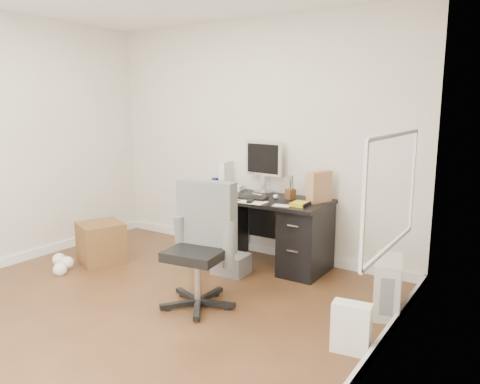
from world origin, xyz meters
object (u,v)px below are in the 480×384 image
at_px(desk, 261,228).
at_px(office_chair, 197,247).
at_px(wicker_basket, 101,243).
at_px(lcd_monitor, 264,167).
at_px(keyboard, 247,198).
at_px(pc_tower, 388,286).

height_order(desk, office_chair, office_chair).
bearing_deg(wicker_basket, lcd_monitor, 40.00).
distance_m(lcd_monitor, keyboard, 0.48).
bearing_deg(pc_tower, wicker_basket, 174.03).
xyz_separation_m(desk, wicker_basket, (-1.52, -0.94, -0.17)).
distance_m(lcd_monitor, pc_tower, 1.98).
relative_size(keyboard, pc_tower, 0.93).
distance_m(desk, lcd_monitor, 0.70).
relative_size(desk, pc_tower, 3.15).
relative_size(lcd_monitor, office_chair, 0.55).
xyz_separation_m(lcd_monitor, office_chair, (0.23, -1.52, -0.50)).
xyz_separation_m(lcd_monitor, keyboard, (0.01, -0.39, -0.29)).
bearing_deg(keyboard, office_chair, -86.77).
bearing_deg(desk, wicker_basket, -148.16).
bearing_deg(pc_tower, desk, 147.97).
distance_m(lcd_monitor, office_chair, 1.61).
relative_size(desk, office_chair, 1.37).
bearing_deg(lcd_monitor, desk, -60.00).
xyz_separation_m(keyboard, office_chair, (0.21, -1.13, -0.22)).
bearing_deg(desk, office_chair, -84.73).
xyz_separation_m(desk, pc_tower, (1.54, -0.49, -0.16)).
bearing_deg(office_chair, lcd_monitor, 91.04).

